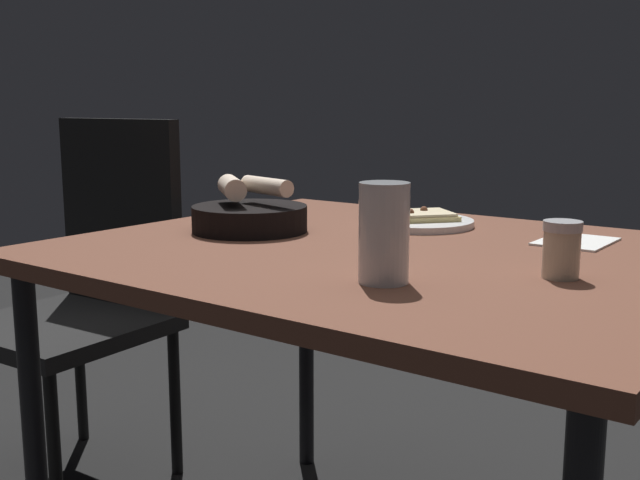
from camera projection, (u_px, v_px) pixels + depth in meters
dining_table at (384, 279)px, 1.39m from camera, size 0.94×1.11×0.72m
pizza_plate at (417, 221)px, 1.62m from camera, size 0.24×0.24×0.04m
bread_basket at (249, 215)px, 1.55m from camera, size 0.23×0.23×0.11m
beer_glass at (384, 238)px, 1.10m from camera, size 0.07×0.07×0.15m
pepper_shaker at (561, 253)px, 1.13m from camera, size 0.06×0.06×0.09m
napkin at (576, 241)px, 1.43m from camera, size 0.16×0.12×0.00m
chair_near at (90, 281)px, 2.00m from camera, size 0.46×0.46×0.94m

